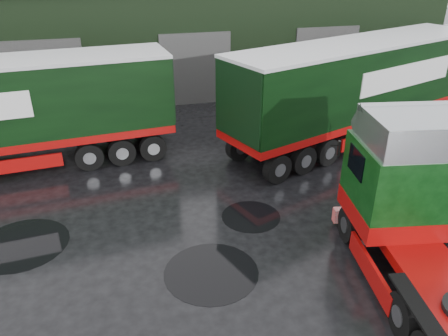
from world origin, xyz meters
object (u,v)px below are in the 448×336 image
at_px(lorry_right, 358,92).
at_px(tree_back_b, 246,2).
at_px(hero_tractor, 438,223).
at_px(warehouse, 178,31).

distance_m(lorry_right, tree_back_b, 23.35).
height_order(hero_tractor, tree_back_b, tree_back_b).
distance_m(hero_tractor, lorry_right, 10.38).
bearing_deg(tree_back_b, hero_tractor, -99.46).
relative_size(warehouse, lorry_right, 1.85).
height_order(hero_tractor, lorry_right, lorry_right).
xyz_separation_m(warehouse, hero_tractor, (2.50, -23.00, -0.98)).
relative_size(warehouse, tree_back_b, 4.32).
distance_m(warehouse, tree_back_b, 12.82).
height_order(warehouse, tree_back_b, tree_back_b).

